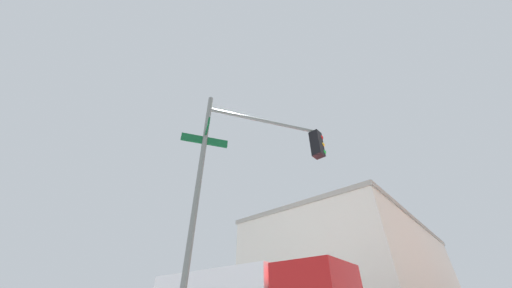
# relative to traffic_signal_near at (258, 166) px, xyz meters

# --- Properties ---
(traffic_signal_near) EXTENTS (2.15, 3.40, 6.47)m
(traffic_signal_near) POSITION_rel_traffic_signal_near_xyz_m (0.00, 0.00, 0.00)
(traffic_signal_near) COLOR slate
(traffic_signal_near) RESTS_ON ground_plane
(building_stucco) EXTENTS (14.37, 25.90, 9.91)m
(building_stucco) POSITION_rel_traffic_signal_near_xyz_m (-8.50, 26.97, 0.36)
(building_stucco) COLOR beige
(building_stucco) RESTS_ON ground_plane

